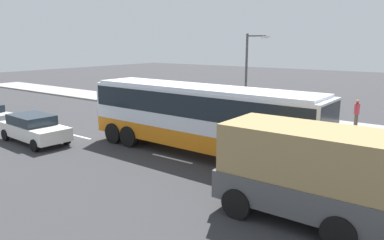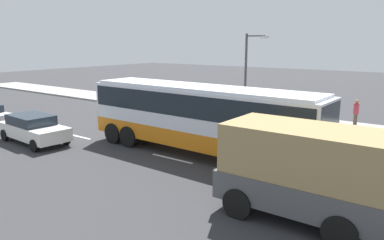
% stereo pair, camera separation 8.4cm
% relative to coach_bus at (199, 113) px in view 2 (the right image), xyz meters
% --- Properties ---
extents(ground_plane, '(120.00, 120.00, 0.00)m').
position_rel_coach_bus_xyz_m(ground_plane, '(1.45, 0.71, -2.08)').
color(ground_plane, '#333335').
extents(sidewalk_curb, '(80.00, 4.00, 0.15)m').
position_rel_coach_bus_xyz_m(sidewalk_curb, '(1.45, 9.70, -2.01)').
color(sidewalk_curb, gray).
rests_on(sidewalk_curb, ground_plane).
extents(lane_centreline, '(35.02, 0.16, 0.01)m').
position_rel_coach_bus_xyz_m(lane_centreline, '(3.20, -1.32, -2.08)').
color(lane_centreline, white).
rests_on(lane_centreline, ground_plane).
extents(coach_bus, '(12.29, 2.85, 3.35)m').
position_rel_coach_bus_xyz_m(coach_bus, '(0.00, 0.00, 0.00)').
color(coach_bus, orange).
rests_on(coach_bus, ground_plane).
extents(cargo_truck, '(8.29, 2.65, 2.90)m').
position_rel_coach_bus_xyz_m(cargo_truck, '(7.80, -3.51, -0.51)').
color(cargo_truck, '#19592D').
rests_on(cargo_truck, ground_plane).
extents(car_white_minivan, '(4.71, 2.17, 1.51)m').
position_rel_coach_bus_xyz_m(car_white_minivan, '(-8.51, -3.56, -1.28)').
color(car_white_minivan, white).
rests_on(car_white_minivan, ground_plane).
extents(pedestrian_near_curb, '(0.32, 0.32, 1.78)m').
position_rel_coach_bus_xyz_m(pedestrian_near_curb, '(4.89, 9.88, -0.90)').
color(pedestrian_near_curb, brown).
rests_on(pedestrian_near_curb, sidewalk_curb).
extents(street_lamp, '(1.65, 0.24, 5.79)m').
position_rel_coach_bus_xyz_m(street_lamp, '(-1.64, 7.99, 1.44)').
color(street_lamp, '#47474C').
rests_on(street_lamp, sidewalk_curb).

